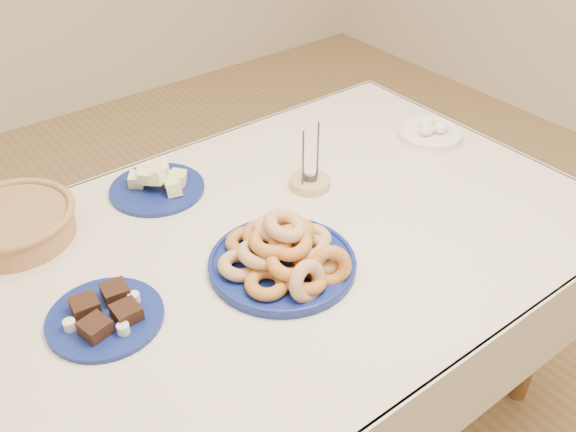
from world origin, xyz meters
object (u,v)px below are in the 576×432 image
at_px(donut_platter, 284,255).
at_px(melon_plate, 157,182).
at_px(candle_holder, 310,181).
at_px(wicker_basket, 13,223).
at_px(brownie_plate, 106,315).
at_px(egg_bowl, 430,133).
at_px(dining_table, 276,270).

distance_m(donut_platter, melon_plate, 0.49).
bearing_deg(candle_holder, wicker_basket, 159.38).
relative_size(donut_platter, brownie_plate, 1.26).
bearing_deg(wicker_basket, egg_bowl, -13.79).
bearing_deg(melon_plate, dining_table, -71.11).
xyz_separation_m(dining_table, brownie_plate, (-0.46, -0.00, 0.12)).
xyz_separation_m(brownie_plate, egg_bowl, (1.16, 0.11, 0.01)).
height_order(brownie_plate, candle_holder, candle_holder).
bearing_deg(wicker_basket, brownie_plate, -82.55).
xyz_separation_m(dining_table, melon_plate, (-0.13, 0.38, 0.13)).
distance_m(melon_plate, brownie_plate, 0.51).
xyz_separation_m(donut_platter, egg_bowl, (0.75, 0.22, -0.02)).
bearing_deg(melon_plate, donut_platter, -81.12).
bearing_deg(donut_platter, candle_holder, 40.99).
bearing_deg(egg_bowl, melon_plate, 162.20).
distance_m(donut_platter, wicker_basket, 0.69).
height_order(brownie_plate, wicker_basket, wicker_basket).
relative_size(donut_platter, candle_holder, 1.90).
bearing_deg(brownie_plate, egg_bowl, 5.65).
height_order(dining_table, melon_plate, melon_plate).
relative_size(dining_table, wicker_basket, 4.18).
xyz_separation_m(dining_table, donut_platter, (-0.05, -0.11, 0.15)).
distance_m(melon_plate, wicker_basket, 0.39).
height_order(dining_table, donut_platter, donut_platter).
height_order(dining_table, candle_holder, candle_holder).
distance_m(brownie_plate, wicker_basket, 0.42).
relative_size(dining_table, candle_holder, 8.93).
relative_size(donut_platter, wicker_basket, 0.89).
distance_m(dining_table, donut_platter, 0.19).
xyz_separation_m(donut_platter, melon_plate, (-0.08, 0.48, -0.01)).
relative_size(dining_table, brownie_plate, 5.90).
xyz_separation_m(donut_platter, wicker_basket, (-0.46, 0.51, 0.00)).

